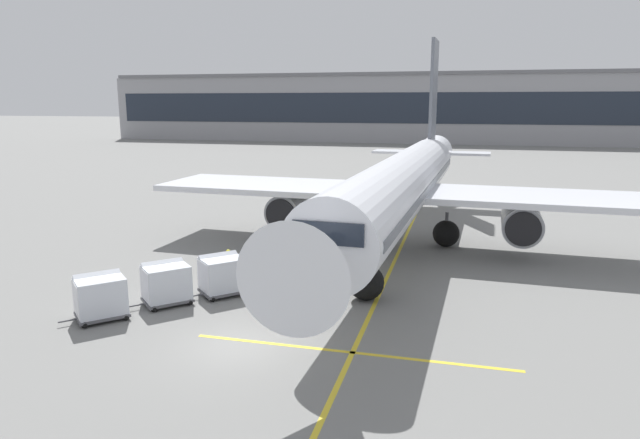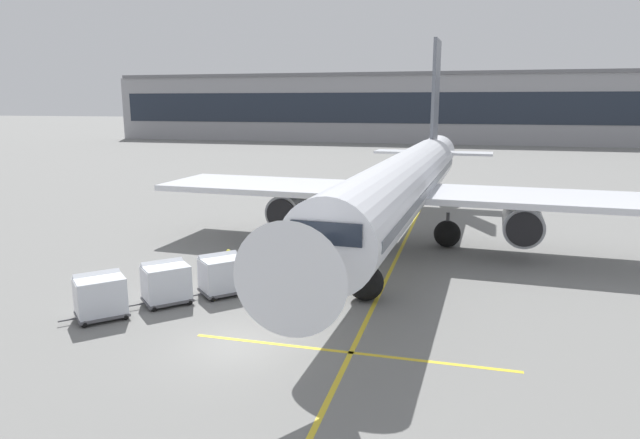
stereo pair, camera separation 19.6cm
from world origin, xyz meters
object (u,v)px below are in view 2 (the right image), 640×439
parked_airplane (403,185)px  belt_loader (293,263)px  ground_crew_by_carts (219,277)px  ground_crew_by_loader (229,264)px  ground_crew_wingwalker (257,259)px  baggage_cart_lead (222,274)px  safety_cone_wingtip (263,249)px  ground_crew_marshaller (313,262)px  baggage_cart_third (100,295)px  baggage_cart_second (166,282)px  safety_cone_engine_keepout (289,236)px

parked_airplane → belt_loader: bearing=-119.7°
ground_crew_by_carts → ground_crew_by_loader: bearing=102.4°
ground_crew_wingwalker → ground_crew_by_carts: bearing=-100.5°
baggage_cart_lead → ground_crew_wingwalker: 2.81m
ground_crew_wingwalker → safety_cone_wingtip: size_ratio=2.24×
ground_crew_by_carts → ground_crew_wingwalker: size_ratio=1.00×
parked_airplane → ground_crew_marshaller: size_ratio=23.41×
baggage_cart_lead → ground_crew_by_loader: baggage_cart_lead is taller
ground_crew_by_loader → parked_airplane: bearing=51.6°
parked_airplane → ground_crew_wingwalker: size_ratio=23.41×
belt_loader → baggage_cart_third: size_ratio=1.94×
baggage_cart_second → ground_crew_by_loader: baggage_cart_second is taller
belt_loader → baggage_cart_second: belt_loader is taller
baggage_cart_second → ground_crew_by_carts: baggage_cart_second is taller
safety_cone_wingtip → ground_crew_by_carts: bearing=-85.0°
baggage_cart_lead → ground_crew_by_carts: 0.53m
ground_crew_marshaller → safety_cone_engine_keepout: ground_crew_marshaller is taller
ground_crew_by_carts → ground_crew_wingwalker: bearing=79.5°
ground_crew_by_carts → belt_loader: bearing=55.5°
parked_airplane → safety_cone_wingtip: parked_airplane is taller
ground_crew_by_carts → baggage_cart_second: bearing=-147.6°
ground_crew_by_loader → ground_crew_wingwalker: same height
baggage_cart_third → ground_crew_marshaller: bearing=44.1°
ground_crew_marshaller → ground_crew_wingwalker: (-2.90, -0.22, 0.00)m
baggage_cart_third → baggage_cart_second: bearing=52.6°
belt_loader → safety_cone_wingtip: 4.99m
parked_airplane → belt_loader: 9.72m
ground_crew_wingwalker → baggage_cart_third: bearing=-122.6°
parked_airplane → ground_crew_marshaller: 9.32m
baggage_cart_third → safety_cone_engine_keepout: baggage_cart_third is taller
ground_crew_marshaller → safety_cone_wingtip: (-4.16, 3.98, -0.62)m
baggage_cart_third → ground_crew_by_loader: size_ratio=1.46×
baggage_cart_third → ground_crew_marshaller: baggage_cart_third is taller
baggage_cart_lead → safety_cone_engine_keepout: (-0.15, 10.54, -0.67)m
ground_crew_marshaller → parked_airplane: bearing=66.6°
baggage_cart_third → ground_crew_by_carts: size_ratio=1.46×
ground_crew_by_carts → safety_cone_engine_keepout: ground_crew_by_carts is taller
baggage_cart_third → ground_crew_wingwalker: bearing=57.4°
ground_crew_by_carts → safety_cone_wingtip: bearing=95.0°
ground_crew_marshaller → safety_cone_wingtip: bearing=136.2°
baggage_cart_second → ground_crew_wingwalker: baggage_cart_second is taller
ground_crew_marshaller → ground_crew_by_carts: bearing=-135.3°
baggage_cart_second → ground_crew_marshaller: 7.27m
ground_crew_wingwalker → safety_cone_wingtip: bearing=106.6°
belt_loader → baggage_cart_lead: bearing=-129.8°
baggage_cart_lead → baggage_cart_third: size_ratio=1.00×
ground_crew_by_loader → safety_cone_wingtip: size_ratio=2.24×
parked_airplane → ground_crew_by_carts: bearing=-121.2°
baggage_cart_third → ground_crew_by_loader: baggage_cart_third is taller
parked_airplane → ground_crew_marshaller: bearing=-113.4°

